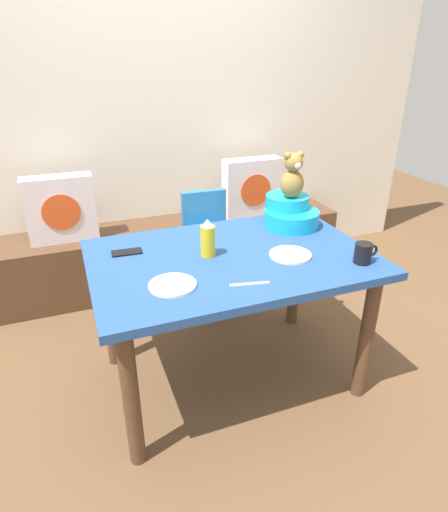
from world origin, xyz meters
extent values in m
plane|color=brown|center=(0.00, 0.00, 0.00)|extent=(8.00, 8.00, 0.00)
cube|color=silver|center=(0.00, 1.46, 1.30)|extent=(4.40, 0.10, 2.60)
cube|color=brown|center=(0.00, 1.19, 0.23)|extent=(2.60, 0.44, 0.46)
cube|color=silver|center=(-0.74, 1.17, 0.68)|extent=(0.44, 0.14, 0.44)
cylinder|color=#D84C1E|center=(-0.74, 1.10, 0.68)|extent=(0.24, 0.01, 0.24)
cube|color=silver|center=(0.64, 1.17, 0.68)|extent=(0.44, 0.14, 0.44)
cylinder|color=#D84C1E|center=(0.64, 1.10, 0.68)|extent=(0.24, 0.01, 0.24)
cube|color=#264C8C|center=(0.00, 0.00, 0.72)|extent=(1.33, 0.89, 0.04)
cylinder|color=brown|center=(-0.58, -0.35, 0.35)|extent=(0.07, 0.07, 0.70)
cylinder|color=brown|center=(0.58, -0.35, 0.35)|extent=(0.07, 0.07, 0.70)
cylinder|color=brown|center=(-0.58, 0.35, 0.35)|extent=(0.07, 0.07, 0.70)
cylinder|color=brown|center=(0.58, 0.35, 0.35)|extent=(0.07, 0.07, 0.70)
cylinder|color=#2672B2|center=(0.15, 0.74, 0.51)|extent=(0.34, 0.34, 0.10)
cube|color=#2672B2|center=(0.15, 0.88, 0.67)|extent=(0.30, 0.06, 0.24)
cube|color=white|center=(0.14, 0.56, 0.58)|extent=(0.31, 0.21, 0.02)
cylinder|color=silver|center=(0.01, 0.60, 0.23)|extent=(0.03, 0.03, 0.46)
cylinder|color=silver|center=(0.29, 0.60, 0.23)|extent=(0.03, 0.03, 0.46)
cylinder|color=silver|center=(0.01, 0.88, 0.23)|extent=(0.03, 0.03, 0.46)
cylinder|color=silver|center=(0.29, 0.88, 0.23)|extent=(0.03, 0.03, 0.46)
cylinder|color=#16A6CD|center=(0.45, 0.23, 0.79)|extent=(0.30, 0.30, 0.09)
cylinder|color=#16A6CD|center=(0.45, 0.29, 0.86)|extent=(0.24, 0.24, 0.07)
ellipsoid|color=olive|center=(0.45, 0.25, 0.97)|extent=(0.13, 0.11, 0.15)
sphere|color=olive|center=(0.45, 0.25, 1.09)|extent=(0.10, 0.10, 0.10)
sphere|color=beige|center=(0.45, 0.21, 1.08)|extent=(0.04, 0.04, 0.04)
sphere|color=olive|center=(0.41, 0.25, 1.13)|extent=(0.04, 0.04, 0.04)
sphere|color=olive|center=(0.49, 0.25, 1.13)|extent=(0.04, 0.04, 0.04)
cylinder|color=gold|center=(-0.11, 0.03, 0.81)|extent=(0.07, 0.07, 0.15)
cone|color=white|center=(-0.11, 0.03, 0.91)|extent=(0.06, 0.06, 0.03)
cylinder|color=black|center=(0.53, -0.29, 0.79)|extent=(0.08, 0.08, 0.09)
torus|color=black|center=(0.58, -0.29, 0.79)|extent=(0.06, 0.01, 0.06)
cylinder|color=white|center=(-0.34, -0.19, 0.75)|extent=(0.20, 0.20, 0.01)
cylinder|color=white|center=(0.26, -0.11, 0.75)|extent=(0.20, 0.20, 0.01)
cube|color=black|center=(-0.46, 0.20, 0.74)|extent=(0.15, 0.08, 0.01)
cube|color=silver|center=(-0.04, -0.29, 0.74)|extent=(0.17, 0.05, 0.01)
camera|label=1|loc=(-0.69, -1.72, 1.62)|focal=30.05mm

